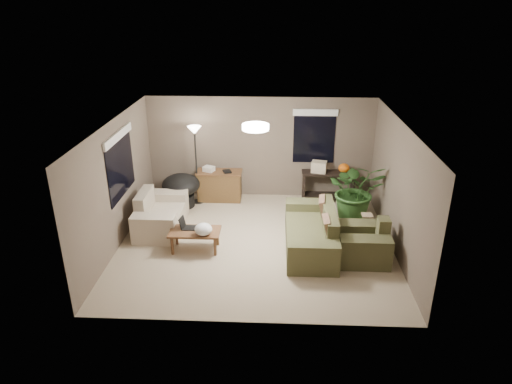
{
  "coord_description": "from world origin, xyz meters",
  "views": [
    {
      "loc": [
        0.39,
        -8.2,
        4.64
      ],
      "look_at": [
        0.0,
        0.2,
        1.05
      ],
      "focal_mm": 32.0,
      "sensor_mm": 36.0,
      "label": 1
    }
  ],
  "objects_px": {
    "papasan_chair": "(181,188)",
    "houseplant": "(356,196)",
    "desk": "(220,185)",
    "armchair": "(363,244)",
    "coffee_table": "(195,234)",
    "floor_lamp": "(195,139)",
    "console_table": "(328,184)",
    "cat_scratching_post": "(366,227)",
    "main_sofa": "(312,234)",
    "loveseat": "(160,216)"
  },
  "relations": [
    {
      "from": "console_table",
      "to": "cat_scratching_post",
      "type": "bearing_deg",
      "value": -71.0
    },
    {
      "from": "armchair",
      "to": "houseplant",
      "type": "xyz_separation_m",
      "value": [
        0.11,
        1.74,
        0.24
      ]
    },
    {
      "from": "floor_lamp",
      "to": "cat_scratching_post",
      "type": "xyz_separation_m",
      "value": [
        3.81,
        -1.57,
        -1.38
      ]
    },
    {
      "from": "loveseat",
      "to": "armchair",
      "type": "height_order",
      "value": "same"
    },
    {
      "from": "houseplant",
      "to": "cat_scratching_post",
      "type": "distance_m",
      "value": 0.92
    },
    {
      "from": "houseplant",
      "to": "desk",
      "type": "bearing_deg",
      "value": 164.4
    },
    {
      "from": "desk",
      "to": "floor_lamp",
      "type": "height_order",
      "value": "floor_lamp"
    },
    {
      "from": "main_sofa",
      "to": "cat_scratching_post",
      "type": "bearing_deg",
      "value": 23.69
    },
    {
      "from": "loveseat",
      "to": "armchair",
      "type": "bearing_deg",
      "value": -13.99
    },
    {
      "from": "loveseat",
      "to": "desk",
      "type": "xyz_separation_m",
      "value": [
        1.11,
        1.58,
        0.08
      ]
    },
    {
      "from": "armchair",
      "to": "floor_lamp",
      "type": "distance_m",
      "value": 4.54
    },
    {
      "from": "houseplant",
      "to": "floor_lamp",
      "type": "bearing_deg",
      "value": 168.95
    },
    {
      "from": "desk",
      "to": "houseplant",
      "type": "xyz_separation_m",
      "value": [
        3.18,
        -0.89,
        0.16
      ]
    },
    {
      "from": "armchair",
      "to": "coffee_table",
      "type": "height_order",
      "value": "armchair"
    },
    {
      "from": "console_table",
      "to": "cat_scratching_post",
      "type": "height_order",
      "value": "console_table"
    },
    {
      "from": "console_table",
      "to": "desk",
      "type": "bearing_deg",
      "value": -178.5
    },
    {
      "from": "papasan_chair",
      "to": "loveseat",
      "type": "bearing_deg",
      "value": -101.81
    },
    {
      "from": "main_sofa",
      "to": "cat_scratching_post",
      "type": "xyz_separation_m",
      "value": [
        1.16,
        0.51,
        -0.08
      ]
    },
    {
      "from": "desk",
      "to": "console_table",
      "type": "xyz_separation_m",
      "value": [
        2.67,
        0.07,
        0.06
      ]
    },
    {
      "from": "desk",
      "to": "papasan_chair",
      "type": "relative_size",
      "value": 0.97
    },
    {
      "from": "papasan_chair",
      "to": "houseplant",
      "type": "distance_m",
      "value": 4.07
    },
    {
      "from": "floor_lamp",
      "to": "houseplant",
      "type": "distance_m",
      "value": 3.91
    },
    {
      "from": "floor_lamp",
      "to": "houseplant",
      "type": "bearing_deg",
      "value": -11.05
    },
    {
      "from": "main_sofa",
      "to": "coffee_table",
      "type": "distance_m",
      "value": 2.33
    },
    {
      "from": "coffee_table",
      "to": "console_table",
      "type": "height_order",
      "value": "console_table"
    },
    {
      "from": "console_table",
      "to": "papasan_chair",
      "type": "xyz_separation_m",
      "value": [
        -3.54,
        -0.48,
        0.03
      ]
    },
    {
      "from": "coffee_table",
      "to": "papasan_chair",
      "type": "distance_m",
      "value": 2.16
    },
    {
      "from": "floor_lamp",
      "to": "desk",
      "type": "bearing_deg",
      "value": 17.57
    },
    {
      "from": "floor_lamp",
      "to": "houseplant",
      "type": "height_order",
      "value": "floor_lamp"
    },
    {
      "from": "papasan_chair",
      "to": "console_table",
      "type": "bearing_deg",
      "value": 7.71
    },
    {
      "from": "papasan_chair",
      "to": "main_sofa",
      "type": "bearing_deg",
      "value": -31.51
    },
    {
      "from": "armchair",
      "to": "papasan_chair",
      "type": "relative_size",
      "value": 0.89
    },
    {
      "from": "cat_scratching_post",
      "to": "main_sofa",
      "type": "bearing_deg",
      "value": -156.31
    },
    {
      "from": "papasan_chair",
      "to": "floor_lamp",
      "type": "height_order",
      "value": "floor_lamp"
    },
    {
      "from": "armchair",
      "to": "console_table",
      "type": "xyz_separation_m",
      "value": [
        -0.4,
        2.7,
        0.14
      ]
    },
    {
      "from": "main_sofa",
      "to": "houseplant",
      "type": "xyz_separation_m",
      "value": [
        1.05,
        1.36,
        0.25
      ]
    },
    {
      "from": "loveseat",
      "to": "desk",
      "type": "distance_m",
      "value": 1.94
    },
    {
      "from": "desk",
      "to": "loveseat",
      "type": "bearing_deg",
      "value": -125.14
    },
    {
      "from": "floor_lamp",
      "to": "main_sofa",
      "type": "bearing_deg",
      "value": -38.15
    },
    {
      "from": "armchair",
      "to": "floor_lamp",
      "type": "xyz_separation_m",
      "value": [
        -3.59,
        2.46,
        1.3
      ]
    },
    {
      "from": "papasan_chair",
      "to": "houseplant",
      "type": "bearing_deg",
      "value": -6.74
    },
    {
      "from": "main_sofa",
      "to": "cat_scratching_post",
      "type": "height_order",
      "value": "main_sofa"
    },
    {
      "from": "main_sofa",
      "to": "console_table",
      "type": "bearing_deg",
      "value": 76.91
    },
    {
      "from": "papasan_chair",
      "to": "coffee_table",
      "type": "bearing_deg",
      "value": -71.85
    },
    {
      "from": "desk",
      "to": "floor_lamp",
      "type": "distance_m",
      "value": 1.34
    },
    {
      "from": "main_sofa",
      "to": "desk",
      "type": "distance_m",
      "value": 3.1
    },
    {
      "from": "houseplant",
      "to": "console_table",
      "type": "bearing_deg",
      "value": 118.01
    },
    {
      "from": "coffee_table",
      "to": "cat_scratching_post",
      "type": "height_order",
      "value": "cat_scratching_post"
    },
    {
      "from": "loveseat",
      "to": "papasan_chair",
      "type": "relative_size",
      "value": 1.42
    },
    {
      "from": "loveseat",
      "to": "armchair",
      "type": "relative_size",
      "value": 1.6
    }
  ]
}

